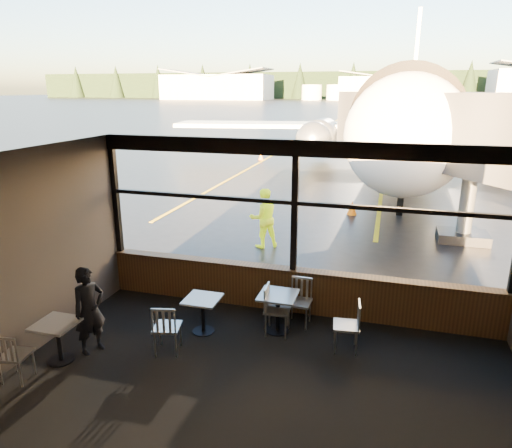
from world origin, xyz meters
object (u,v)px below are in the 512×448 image
at_px(chair_left_s, 16,355).
at_px(passenger, 89,310).
at_px(jet_bridge, 459,167).
at_px(chair_near_e, 346,326).
at_px(chair_near_n, 299,303).
at_px(cone_nose, 352,208).
at_px(cafe_table_near, 278,313).
at_px(chair_near_w, 277,310).
at_px(cone_wing, 261,156).
at_px(airliner, 414,69).
at_px(chair_mid_s, 167,327).
at_px(cafe_table_mid, 203,315).
at_px(ground_crew, 264,218).
at_px(cafe_table_left, 59,342).

distance_m(chair_left_s, passenger, 1.27).
relative_size(jet_bridge, chair_near_e, 11.33).
height_order(chair_left_s, passenger, passenger).
bearing_deg(chair_near_e, chair_near_n, 49.42).
relative_size(chair_near_e, cone_nose, 1.84).
distance_m(jet_bridge, cafe_table_near, 7.62).
bearing_deg(cafe_table_near, chair_near_w, -81.84).
bearing_deg(cone_wing, cone_nose, -60.58).
bearing_deg(airliner, chair_mid_s, -98.84).
height_order(cafe_table_near, chair_near_n, chair_near_n).
distance_m(cafe_table_mid, cone_nose, 9.52).
bearing_deg(ground_crew, jet_bridge, 165.86).
height_order(chair_near_w, chair_left_s, chair_near_w).
distance_m(chair_near_e, cone_nose, 9.21).
relative_size(cafe_table_mid, chair_left_s, 0.80).
bearing_deg(chair_near_w, cafe_table_near, -174.84).
relative_size(cafe_table_near, chair_near_e, 0.82).
bearing_deg(passenger, cafe_table_near, -36.65).
distance_m(chair_near_w, cone_wing, 21.92).
bearing_deg(airliner, cone_nose, -97.43).
height_order(chair_near_e, ground_crew, ground_crew).
relative_size(jet_bridge, cafe_table_left, 14.54).
xyz_separation_m(chair_near_e, cone_nose, (-0.65, 9.19, -0.21)).
relative_size(chair_near_w, cone_wing, 2.14).
distance_m(passenger, ground_crew, 6.32).
xyz_separation_m(jet_bridge, chair_mid_s, (-5.36, -7.60, -1.82)).
distance_m(chair_left_s, cone_wing, 23.70).
distance_m(chair_near_e, chair_near_w, 1.30).
height_order(chair_mid_s, passenger, passenger).
distance_m(cafe_table_near, chair_left_s, 4.41).
distance_m(jet_bridge, cafe_table_mid, 8.69).
xyz_separation_m(ground_crew, cone_nose, (2.18, 4.28, -0.60)).
bearing_deg(chair_near_w, chair_left_s, -57.81).
bearing_deg(cafe_table_mid, cafe_table_left, -141.10).
height_order(jet_bridge, cafe_table_mid, jet_bridge).
distance_m(jet_bridge, chair_mid_s, 9.48).
bearing_deg(cafe_table_left, passenger, 52.31).
xyz_separation_m(cafe_table_near, cafe_table_left, (-3.28, -1.98, -0.02)).
xyz_separation_m(jet_bridge, chair_near_w, (-3.69, -6.47, -1.81)).
bearing_deg(airliner, cafe_table_left, -102.23).
bearing_deg(cone_wing, jet_bridge, -55.92).
height_order(cafe_table_mid, chair_left_s, chair_left_s).
bearing_deg(cafe_table_near, airliner, 82.57).
distance_m(jet_bridge, chair_near_e, 7.34).
bearing_deg(cafe_table_left, chair_left_s, -114.94).
bearing_deg(chair_left_s, cafe_table_left, 57.60).
bearing_deg(chair_mid_s, airliner, 66.36).
xyz_separation_m(cafe_table_near, passenger, (-2.94, -1.55, 0.40)).
relative_size(airliner, cafe_table_mid, 52.00).
relative_size(cafe_table_near, cafe_table_left, 1.06).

